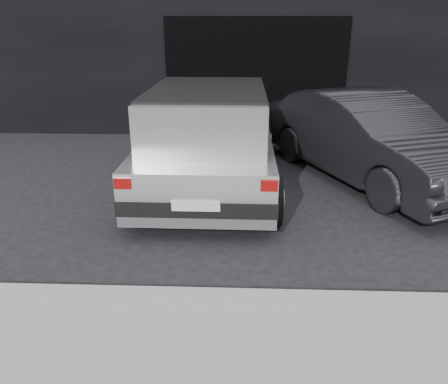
{
  "coord_description": "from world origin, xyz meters",
  "views": [
    {
      "loc": [
        0.69,
        -6.03,
        2.5
      ],
      "look_at": [
        0.5,
        -1.19,
        0.6
      ],
      "focal_mm": 35.0,
      "sensor_mm": 36.0,
      "label": 1
    }
  ],
  "objects_px": {
    "second_car": "(368,137)",
    "silver_hatchback": "(209,133)",
    "cat_white": "(165,208)",
    "cat_siamese": "(219,213)"
  },
  "relations": [
    {
      "from": "cat_white",
      "to": "silver_hatchback",
      "type": "bearing_deg",
      "value": 158.97
    },
    {
      "from": "second_car",
      "to": "silver_hatchback",
      "type": "bearing_deg",
      "value": 164.87
    },
    {
      "from": "cat_siamese",
      "to": "second_car",
      "type": "bearing_deg",
      "value": -126.63
    },
    {
      "from": "cat_white",
      "to": "cat_siamese",
      "type": "bearing_deg",
      "value": 88.11
    },
    {
      "from": "second_car",
      "to": "cat_white",
      "type": "distance_m",
      "value": 3.63
    },
    {
      "from": "cat_siamese",
      "to": "cat_white",
      "type": "relative_size",
      "value": 0.99
    },
    {
      "from": "cat_siamese",
      "to": "cat_white",
      "type": "bearing_deg",
      "value": 15.91
    },
    {
      "from": "silver_hatchback",
      "to": "second_car",
      "type": "bearing_deg",
      "value": 9.61
    },
    {
      "from": "silver_hatchback",
      "to": "cat_siamese",
      "type": "height_order",
      "value": "silver_hatchback"
    },
    {
      "from": "silver_hatchback",
      "to": "second_car",
      "type": "distance_m",
      "value": 2.64
    }
  ]
}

